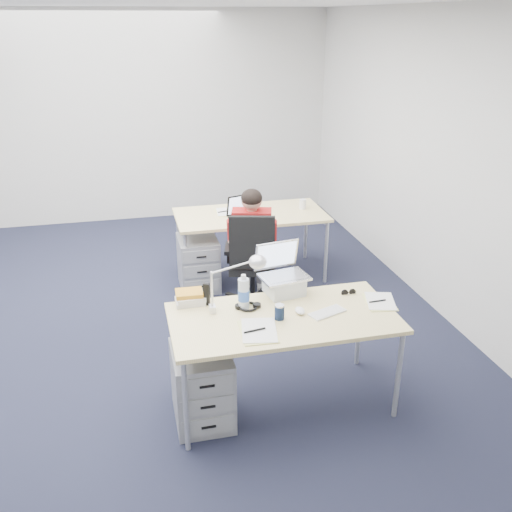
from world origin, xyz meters
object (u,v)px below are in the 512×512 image
at_px(water_bottle, 244,292).
at_px(cordless_phone, 207,294).
at_px(desk_far, 251,218).
at_px(far_cup, 303,204).
at_px(can_koozie, 279,312).
at_px(office_chair, 253,282).
at_px(desk_lamp, 230,283).
at_px(seated_person, 252,245).
at_px(book_stack, 190,297).
at_px(desk_near, 283,322).
at_px(bear_figurine, 244,293).
at_px(wireless_keyboard, 327,312).
at_px(drawer_pedestal_near, 202,385).
at_px(computer_mouse, 300,311).
at_px(sunglasses, 349,292).
at_px(drawer_pedestal_far, 198,263).
at_px(dark_laptop, 247,207).
at_px(silver_laptop, 284,271).
at_px(headphones, 248,306).

relative_size(water_bottle, cordless_phone, 1.54).
relative_size(desk_far, far_cup, 15.23).
relative_size(can_koozie, cordless_phone, 0.65).
relative_size(office_chair, far_cup, 9.77).
bearing_deg(water_bottle, desk_lamp, -175.75).
bearing_deg(seated_person, can_koozie, -81.38).
relative_size(office_chair, water_bottle, 3.88).
height_order(desk_far, book_stack, book_stack).
distance_m(desk_near, cordless_phone, 0.59).
xyz_separation_m(water_bottle, bear_figurine, (0.02, 0.07, -0.05)).
bearing_deg(desk_far, far_cup, 3.75).
relative_size(wireless_keyboard, bear_figurine, 1.69).
height_order(drawer_pedestal_near, can_koozie, can_koozie).
height_order(desk_far, computer_mouse, computer_mouse).
distance_m(desk_far, seated_person, 0.61).
relative_size(desk_near, office_chair, 1.56).
bearing_deg(far_cup, book_stack, -127.39).
distance_m(water_bottle, cordless_phone, 0.28).
distance_m(wireless_keyboard, sunglasses, 0.36).
bearing_deg(office_chair, wireless_keyboard, -68.36).
height_order(seated_person, drawer_pedestal_far, seated_person).
distance_m(desk_near, far_cup, 2.47).
distance_m(can_koozie, dark_laptop, 2.18).
height_order(drawer_pedestal_near, silver_laptop, silver_laptop).
bearing_deg(far_cup, seated_person, -138.58).
xyz_separation_m(computer_mouse, book_stack, (-0.74, 0.33, 0.03)).
relative_size(silver_laptop, can_koozie, 3.36).
distance_m(silver_laptop, headphones, 0.40).
relative_size(desk_near, headphones, 8.43).
height_order(wireless_keyboard, computer_mouse, computer_mouse).
bearing_deg(drawer_pedestal_near, far_cup, 57.81).
height_order(drawer_pedestal_near, cordless_phone, cordless_phone).
xyz_separation_m(silver_laptop, desk_lamp, (-0.45, -0.17, 0.03)).
relative_size(can_koozie, sunglasses, 0.95).
relative_size(can_koozie, bear_figurine, 0.70).
xyz_separation_m(wireless_keyboard, water_bottle, (-0.56, 0.22, 0.13)).
height_order(wireless_keyboard, cordless_phone, cordless_phone).
bearing_deg(drawer_pedestal_far, dark_laptop, 0.84).
bearing_deg(dark_laptop, can_koozie, -114.88).
height_order(desk_far, headphones, headphones).
bearing_deg(silver_laptop, can_koozie, -119.90).
bearing_deg(headphones, computer_mouse, -20.22).
relative_size(seated_person, drawer_pedestal_far, 2.19).
relative_size(seated_person, can_koozie, 10.80).
bearing_deg(book_stack, sunglasses, -6.27).
xyz_separation_m(wireless_keyboard, headphones, (-0.53, 0.21, 0.01)).
bearing_deg(sunglasses, seated_person, 106.81).
relative_size(seated_person, dark_laptop, 3.58).
height_order(seated_person, dark_laptop, seated_person).
height_order(silver_laptop, far_cup, silver_laptop).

